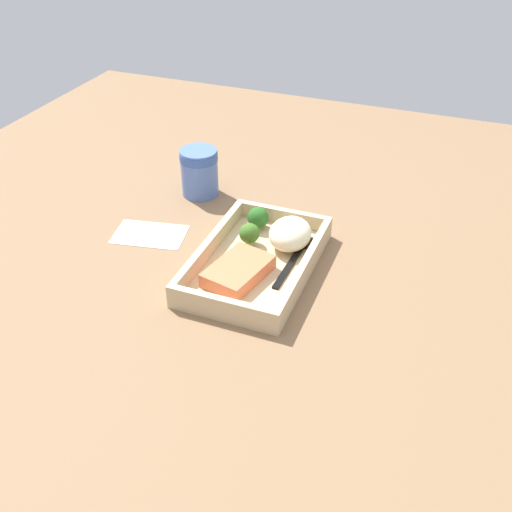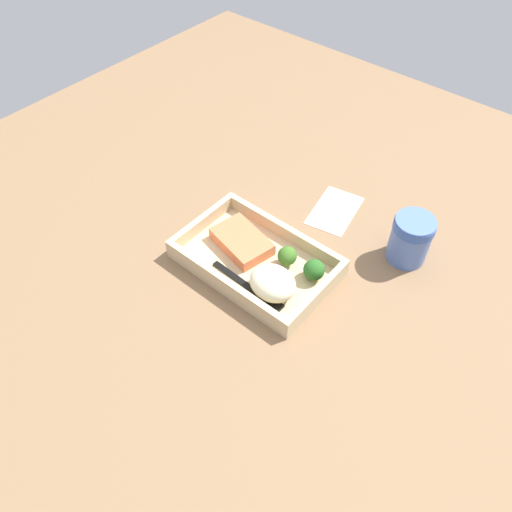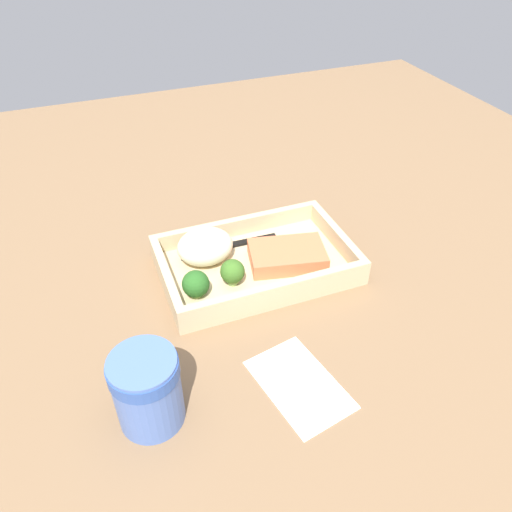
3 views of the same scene
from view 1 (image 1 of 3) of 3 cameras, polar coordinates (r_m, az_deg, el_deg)
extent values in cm
cube|color=brown|center=(100.70, 0.00, -1.72)|extent=(160.00, 160.00, 2.00)
cube|color=tan|center=(99.75, 0.00, -0.99)|extent=(28.53, 18.09, 1.20)
cube|color=tan|center=(96.41, 4.68, -1.08)|extent=(28.53, 1.20, 2.85)
cube|color=tan|center=(101.39, -4.45, 0.96)|extent=(28.53, 1.20, 2.85)
cube|color=tan|center=(88.60, -3.21, -4.79)|extent=(1.20, 15.69, 2.85)
cube|color=tan|center=(109.33, 2.60, 3.82)|extent=(1.20, 15.69, 2.85)
cube|color=#E57046|center=(95.65, -1.70, -1.44)|extent=(12.55, 9.57, 2.45)
ellipsoid|color=#F1E7BC|center=(102.23, 3.28, 2.12)|extent=(8.47, 7.14, 5.19)
cylinder|color=#85AE5E|center=(103.57, -0.63, 1.41)|extent=(1.34, 1.34, 1.39)
sphere|color=#3B6922|center=(102.65, -0.64, 2.18)|extent=(3.54, 3.54, 3.54)
cylinder|color=#8AAB5B|center=(108.13, 0.19, 2.94)|extent=(1.47, 1.47, 1.15)
sphere|color=#275C1F|center=(107.27, 0.19, 3.68)|extent=(3.86, 3.86, 3.86)
cube|color=black|center=(98.38, 3.15, -1.04)|extent=(12.43, 1.50, 0.44)
cube|color=black|center=(104.53, 4.66, 1.32)|extent=(3.47, 2.31, 0.44)
cylinder|color=#4E6EB7|center=(120.18, -5.40, 7.94)|extent=(7.29, 7.29, 9.53)
cylinder|color=#3356A8|center=(118.63, -5.50, 9.44)|extent=(7.51, 7.51, 1.71)
cube|color=white|center=(110.42, -10.08, 2.06)|extent=(10.42, 14.17, 0.24)
camera|label=2|loc=(1.16, 37.14, 35.32)|focal=35.00mm
camera|label=3|loc=(1.28, -22.62, 28.32)|focal=35.00mm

